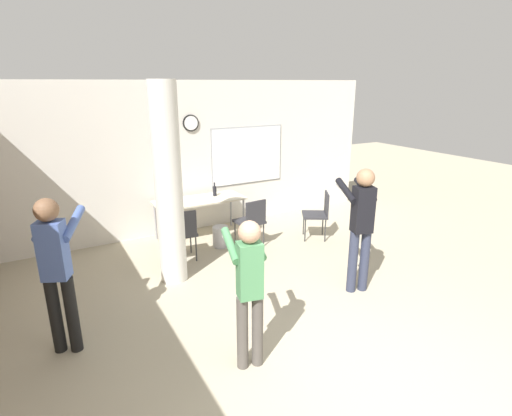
# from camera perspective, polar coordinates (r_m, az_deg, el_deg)

# --- Properties ---
(ground_plane) EXTENTS (24.00, 24.00, 0.00)m
(ground_plane) POSITION_cam_1_polar(r_m,az_deg,el_deg) (4.23, 17.54, -24.14)
(ground_plane) COLOR #ADA389
(wall_back) EXTENTS (8.00, 0.15, 2.80)m
(wall_back) POSITION_cam_1_polar(r_m,az_deg,el_deg) (7.65, -9.68, 7.05)
(wall_back) COLOR silver
(wall_back) RESTS_ON ground_plane
(support_pillar) EXTENTS (0.38, 0.38, 2.80)m
(support_pillar) POSITION_cam_1_polar(r_m,az_deg,el_deg) (5.59, -12.39, 3.04)
(support_pillar) COLOR silver
(support_pillar) RESTS_ON ground_plane
(folding_table) EXTENTS (1.64, 0.67, 0.72)m
(folding_table) POSITION_cam_1_polar(r_m,az_deg,el_deg) (7.35, -8.07, 0.86)
(folding_table) COLOR beige
(folding_table) RESTS_ON ground_plane
(bottle_on_table) EXTENTS (0.07, 0.07, 0.26)m
(bottle_on_table) POSITION_cam_1_polar(r_m,az_deg,el_deg) (7.50, -5.92, 2.47)
(bottle_on_table) COLOR black
(bottle_on_table) RESTS_ON folding_table
(waste_bin) EXTENTS (0.27, 0.27, 0.37)m
(waste_bin) POSITION_cam_1_polar(r_m,az_deg,el_deg) (7.02, -5.09, -4.07)
(waste_bin) COLOR #B2B2B7
(waste_bin) RESTS_ON ground_plane
(chair_table_right) EXTENTS (0.48, 0.48, 0.87)m
(chair_table_right) POSITION_cam_1_polar(r_m,az_deg,el_deg) (6.85, -0.65, -1.62)
(chair_table_right) COLOR #2D2D33
(chair_table_right) RESTS_ON ground_plane
(chair_mid_room) EXTENTS (0.60, 0.60, 0.87)m
(chair_mid_room) POSITION_cam_1_polar(r_m,az_deg,el_deg) (7.34, 8.96, -0.53)
(chair_mid_room) COLOR #2D2D33
(chair_mid_room) RESTS_ON ground_plane
(chair_table_left) EXTENTS (0.48, 0.48, 0.87)m
(chair_table_left) POSITION_cam_1_polar(r_m,az_deg,el_deg) (6.44, -10.46, -3.22)
(chair_table_left) COLOR #2D2D33
(chair_table_left) RESTS_ON ground_plane
(person_playing_front) EXTENTS (0.43, 0.64, 1.56)m
(person_playing_front) POSITION_cam_1_polar(r_m,az_deg,el_deg) (3.90, -1.01, -10.68)
(person_playing_front) COLOR #514C47
(person_playing_front) RESTS_ON ground_plane
(person_playing_side) EXTENTS (0.51, 0.71, 1.72)m
(person_playing_side) POSITION_cam_1_polar(r_m,az_deg,el_deg) (5.45, 14.76, -1.78)
(person_playing_side) COLOR #2D3347
(person_playing_side) RESTS_ON ground_plane
(person_watching_back) EXTENTS (0.56, 0.69, 1.70)m
(person_watching_back) POSITION_cam_1_polar(r_m,az_deg,el_deg) (4.55, -26.60, -7.18)
(person_watching_back) COLOR black
(person_watching_back) RESTS_ON ground_plane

